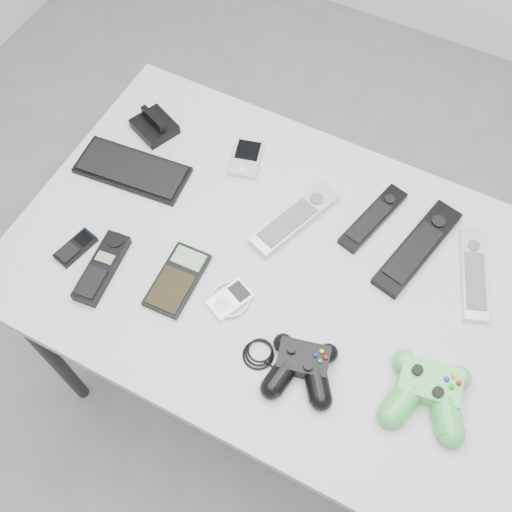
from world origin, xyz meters
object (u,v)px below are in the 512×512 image
at_px(remote_black_a, 373,218).
at_px(calculator, 177,280).
at_px(mp3_player, 230,299).
at_px(controller_green, 428,391).
at_px(remote_silver_a, 295,219).
at_px(controller_black, 302,366).
at_px(remote_black_b, 418,247).
at_px(desk, 284,281).
at_px(mobile_phone, 76,248).
at_px(pda, 246,158).
at_px(pda_keyboard, 132,170).
at_px(cordless_handset, 102,268).
at_px(remote_silver_b, 474,274).

relative_size(remote_black_a, calculator, 1.24).
bearing_deg(mp3_player, controller_green, 22.96).
xyz_separation_m(remote_silver_a, controller_black, (0.15, -0.29, 0.01)).
bearing_deg(remote_black_b, desk, -131.30).
distance_m(desk, mobile_phone, 0.44).
height_order(remote_black_a, mobile_phone, remote_black_a).
xyz_separation_m(pda, remote_black_a, (0.32, -0.02, 0.00)).
bearing_deg(controller_green, remote_black_a, 116.94).
distance_m(remote_black_b, controller_green, 0.31).
bearing_deg(calculator, pda, 90.72).
relative_size(pda_keyboard, cordless_handset, 1.54).
xyz_separation_m(pda, remote_silver_b, (0.55, -0.05, 0.00)).
relative_size(calculator, mp3_player, 1.82).
xyz_separation_m(remote_silver_a, remote_black_a, (0.15, 0.08, -0.00)).
distance_m(remote_silver_b, controller_green, 0.28).
distance_m(pda, mp3_player, 0.35).
relative_size(remote_black_b, calculator, 1.62).
bearing_deg(remote_black_b, pda_keyboard, -157.89).
distance_m(desk, remote_silver_a, 0.14).
bearing_deg(calculator, controller_green, -1.90).
height_order(remote_silver_b, mobile_phone, remote_silver_b).
distance_m(mobile_phone, controller_green, 0.75).
relative_size(pda, remote_black_b, 0.40).
xyz_separation_m(remote_silver_a, calculator, (-0.15, -0.24, -0.00)).
xyz_separation_m(remote_silver_b, controller_black, (-0.23, -0.34, 0.01)).
distance_m(pda, controller_black, 0.51).
distance_m(remote_silver_a, cordless_handset, 0.41).
relative_size(pda_keyboard, mobile_phone, 2.81).
height_order(mobile_phone, calculator, same).
height_order(desk, remote_silver_b, remote_silver_b).
bearing_deg(remote_silver_b, cordless_handset, -173.62).
distance_m(pda_keyboard, remote_silver_a, 0.38).
relative_size(remote_silver_a, mobile_phone, 2.45).
bearing_deg(remote_black_a, desk, -107.16).
xyz_separation_m(remote_black_b, controller_green, (0.12, -0.28, 0.01)).
height_order(pda_keyboard, mobile_phone, same).
bearing_deg(desk, pda_keyboard, 171.53).
bearing_deg(remote_silver_b, pda_keyboard, 167.16).
distance_m(remote_black_b, controller_black, 0.36).
height_order(remote_black_a, cordless_handset, cordless_handset).
distance_m(remote_black_a, mp3_player, 0.36).
bearing_deg(controller_black, pda, 115.58).
xyz_separation_m(pda, remote_black_b, (0.43, -0.04, 0.00)).
bearing_deg(remote_black_b, calculator, -131.17).
height_order(calculator, controller_green, controller_green).
bearing_deg(mp3_player, remote_black_a, 82.98).
bearing_deg(desk, controller_black, -56.54).
bearing_deg(cordless_handset, mobile_phone, 161.96).
bearing_deg(remote_silver_b, mobile_phone, -177.05).
bearing_deg(pda, mobile_phone, -134.79).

